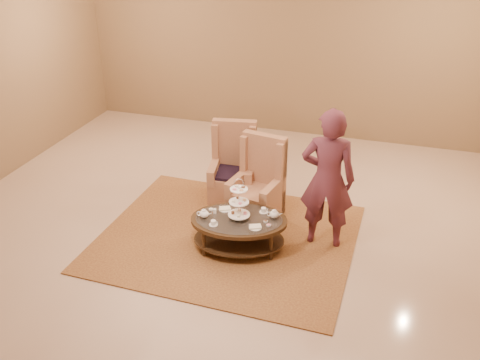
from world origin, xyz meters
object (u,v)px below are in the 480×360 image
(armchair_right, at_px, (258,191))
(person, at_px, (328,179))
(tea_table, at_px, (239,224))
(armchair_left, at_px, (233,175))

(armchair_right, xyz_separation_m, person, (0.99, -0.40, 0.53))
(tea_table, xyz_separation_m, armchair_left, (-0.47, 1.21, 0.03))
(armchair_left, height_order, armchair_right, armchair_left)
(tea_table, bearing_deg, armchair_left, 99.08)
(armchair_left, xyz_separation_m, armchair_right, (0.48, -0.35, -0.01))
(person, bearing_deg, armchair_left, -30.66)
(armchair_right, relative_size, person, 0.64)
(tea_table, xyz_separation_m, armchair_right, (0.01, 0.86, 0.03))
(tea_table, relative_size, armchair_left, 1.14)
(tea_table, distance_m, armchair_right, 0.86)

